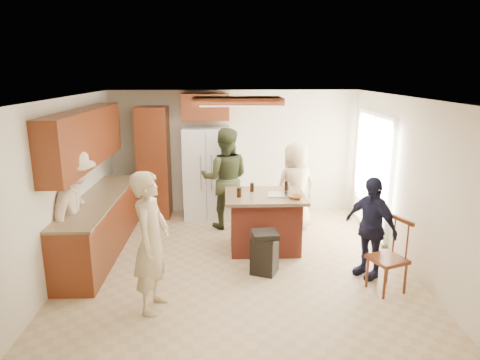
{
  "coord_description": "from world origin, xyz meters",
  "views": [
    {
      "loc": [
        -0.2,
        -6.16,
        2.86
      ],
      "look_at": [
        0.05,
        0.54,
        1.15
      ],
      "focal_mm": 32.0,
      "sensor_mm": 36.0,
      "label": 1
    }
  ],
  "objects_px": {
    "person_front_left": "(151,242)",
    "person_behind_left": "(225,179)",
    "spindle_chair": "(389,259)",
    "person_counter": "(76,212)",
    "trash_bin": "(265,252)",
    "refrigerator": "(207,173)",
    "person_behind_right": "(295,187)",
    "kitchen_island": "(265,221)",
    "person_side_right": "(370,227)"
  },
  "relations": [
    {
      "from": "person_behind_left",
      "to": "person_behind_right",
      "type": "relative_size",
      "value": 1.15
    },
    {
      "from": "person_front_left",
      "to": "refrigerator",
      "type": "relative_size",
      "value": 0.97
    },
    {
      "from": "kitchen_island",
      "to": "person_behind_right",
      "type": "bearing_deg",
      "value": 53.04
    },
    {
      "from": "person_front_left",
      "to": "spindle_chair",
      "type": "bearing_deg",
      "value": -73.84
    },
    {
      "from": "person_behind_left",
      "to": "spindle_chair",
      "type": "bearing_deg",
      "value": 133.7
    },
    {
      "from": "person_side_right",
      "to": "refrigerator",
      "type": "bearing_deg",
      "value": -170.7
    },
    {
      "from": "person_front_left",
      "to": "spindle_chair",
      "type": "xyz_separation_m",
      "value": [
        3.04,
        0.33,
        -0.42
      ]
    },
    {
      "from": "person_front_left",
      "to": "person_behind_right",
      "type": "height_order",
      "value": "person_front_left"
    },
    {
      "from": "person_front_left",
      "to": "person_counter",
      "type": "distance_m",
      "value": 1.63
    },
    {
      "from": "person_counter",
      "to": "spindle_chair",
      "type": "height_order",
      "value": "person_counter"
    },
    {
      "from": "person_front_left",
      "to": "kitchen_island",
      "type": "height_order",
      "value": "person_front_left"
    },
    {
      "from": "person_counter",
      "to": "refrigerator",
      "type": "relative_size",
      "value": 1.01
    },
    {
      "from": "person_behind_right",
      "to": "spindle_chair",
      "type": "bearing_deg",
      "value": 89.76
    },
    {
      "from": "person_side_right",
      "to": "person_behind_right",
      "type": "bearing_deg",
      "value": 169.87
    },
    {
      "from": "person_behind_left",
      "to": "spindle_chair",
      "type": "distance_m",
      "value": 3.34
    },
    {
      "from": "person_front_left",
      "to": "person_counter",
      "type": "xyz_separation_m",
      "value": [
        -1.24,
        1.06,
        0.04
      ]
    },
    {
      "from": "person_counter",
      "to": "trash_bin",
      "type": "relative_size",
      "value": 2.9
    },
    {
      "from": "person_front_left",
      "to": "person_counter",
      "type": "relative_size",
      "value": 0.95
    },
    {
      "from": "person_front_left",
      "to": "person_side_right",
      "type": "relative_size",
      "value": 1.19
    },
    {
      "from": "trash_bin",
      "to": "person_counter",
      "type": "bearing_deg",
      "value": 176.84
    },
    {
      "from": "spindle_chair",
      "to": "kitchen_island",
      "type": "bearing_deg",
      "value": 135.98
    },
    {
      "from": "person_behind_left",
      "to": "person_counter",
      "type": "height_order",
      "value": "person_behind_left"
    },
    {
      "from": "person_front_left",
      "to": "person_behind_left",
      "type": "height_order",
      "value": "person_behind_left"
    },
    {
      "from": "person_behind_left",
      "to": "person_front_left",
      "type": "bearing_deg",
      "value": 75.74
    },
    {
      "from": "refrigerator",
      "to": "trash_bin",
      "type": "relative_size",
      "value": 2.86
    },
    {
      "from": "person_side_right",
      "to": "person_counter",
      "type": "bearing_deg",
      "value": -126.2
    },
    {
      "from": "kitchen_island",
      "to": "trash_bin",
      "type": "xyz_separation_m",
      "value": [
        -0.08,
        -0.88,
        -0.16
      ]
    },
    {
      "from": "kitchen_island",
      "to": "spindle_chair",
      "type": "distance_m",
      "value": 2.1
    },
    {
      "from": "person_behind_left",
      "to": "kitchen_island",
      "type": "bearing_deg",
      "value": 124.31
    },
    {
      "from": "refrigerator",
      "to": "kitchen_island",
      "type": "height_order",
      "value": "refrigerator"
    },
    {
      "from": "person_behind_right",
      "to": "refrigerator",
      "type": "bearing_deg",
      "value": -48.16
    },
    {
      "from": "person_side_right",
      "to": "kitchen_island",
      "type": "relative_size",
      "value": 1.14
    },
    {
      "from": "trash_bin",
      "to": "kitchen_island",
      "type": "bearing_deg",
      "value": 84.73
    },
    {
      "from": "kitchen_island",
      "to": "person_side_right",
      "type": "bearing_deg",
      "value": -36.08
    },
    {
      "from": "person_behind_left",
      "to": "kitchen_island",
      "type": "relative_size",
      "value": 1.46
    },
    {
      "from": "person_behind_left",
      "to": "person_behind_right",
      "type": "height_order",
      "value": "person_behind_left"
    },
    {
      "from": "refrigerator",
      "to": "spindle_chair",
      "type": "distance_m",
      "value": 4.05
    },
    {
      "from": "person_side_right",
      "to": "spindle_chair",
      "type": "xyz_separation_m",
      "value": [
        0.12,
        -0.45,
        -0.28
      ]
    },
    {
      "from": "person_front_left",
      "to": "person_side_right",
      "type": "bearing_deg",
      "value": -65.18
    },
    {
      "from": "refrigerator",
      "to": "kitchen_island",
      "type": "distance_m",
      "value": 2.0
    },
    {
      "from": "kitchen_island",
      "to": "spindle_chair",
      "type": "relative_size",
      "value": 1.29
    },
    {
      "from": "person_behind_right",
      "to": "kitchen_island",
      "type": "xyz_separation_m",
      "value": [
        -0.64,
        -0.85,
        -0.34
      ]
    },
    {
      "from": "person_counter",
      "to": "refrigerator",
      "type": "height_order",
      "value": "person_counter"
    },
    {
      "from": "person_behind_right",
      "to": "person_counter",
      "type": "height_order",
      "value": "person_counter"
    },
    {
      "from": "trash_bin",
      "to": "spindle_chair",
      "type": "xyz_separation_m",
      "value": [
        1.59,
        -0.58,
        0.13
      ]
    },
    {
      "from": "person_front_left",
      "to": "person_behind_left",
      "type": "distance_m",
      "value": 2.99
    },
    {
      "from": "trash_bin",
      "to": "person_behind_left",
      "type": "bearing_deg",
      "value": 106.06
    },
    {
      "from": "person_behind_right",
      "to": "kitchen_island",
      "type": "height_order",
      "value": "person_behind_right"
    },
    {
      "from": "person_counter",
      "to": "trash_bin",
      "type": "distance_m",
      "value": 2.76
    },
    {
      "from": "person_behind_left",
      "to": "trash_bin",
      "type": "relative_size",
      "value": 2.98
    }
  ]
}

